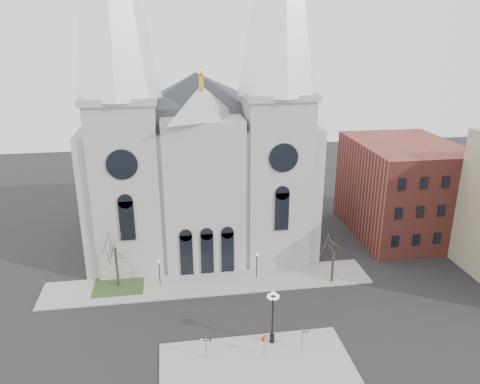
{
  "coord_description": "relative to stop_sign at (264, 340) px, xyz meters",
  "views": [
    {
      "loc": [
        -4.0,
        -39.45,
        30.09
      ],
      "look_at": [
        3.35,
        8.0,
        12.88
      ],
      "focal_mm": 35.0,
      "sensor_mm": 36.0,
      "label": 1
    }
  ],
  "objects": [
    {
      "name": "bg_building_brick",
      "position": [
        26.01,
        25.13,
        5.2
      ],
      "size": [
        14.0,
        18.0,
        14.0
      ],
      "primitive_type": "cube",
      "color": "brown",
      "rests_on": "ground"
    },
    {
      "name": "stop_sign",
      "position": [
        0.0,
        0.0,
        0.0
      ],
      "size": [
        0.83,
        0.11,
        2.31
      ],
      "rotation": [
        0.0,
        0.0,
        -0.09
      ],
      "color": "slate",
      "rests_on": "sidewalk_near"
    },
    {
      "name": "cathedral",
      "position": [
        -3.99,
        25.99,
        16.68
      ],
      "size": [
        33.0,
        26.66,
        54.0
      ],
      "color": "#9D9992",
      "rests_on": "ground"
    },
    {
      "name": "ped_lamp_left",
      "position": [
        -9.99,
        14.63,
        0.53
      ],
      "size": [
        0.32,
        0.32,
        3.26
      ],
      "color": "black",
      "rests_on": "sidewalk_far"
    },
    {
      "name": "ground",
      "position": [
        -3.99,
        3.13,
        -1.8
      ],
      "size": [
        160.0,
        160.0,
        0.0
      ],
      "primitive_type": "plane",
      "color": "black",
      "rests_on": "ground"
    },
    {
      "name": "grass_patch",
      "position": [
        -14.99,
        15.13,
        -1.71
      ],
      "size": [
        6.0,
        5.0,
        0.18
      ],
      "primitive_type": "cube",
      "color": "#283F1B",
      "rests_on": "ground"
    },
    {
      "name": "globe_lamp",
      "position": [
        1.14,
        1.72,
        2.0
      ],
      "size": [
        1.33,
        1.33,
        5.83
      ],
      "rotation": [
        0.0,
        0.0,
        0.06
      ],
      "color": "black",
      "rests_on": "sidewalk_near"
    },
    {
      "name": "tree_right",
      "position": [
        11.01,
        12.13,
        2.67
      ],
      "size": [
        3.2,
        3.2,
        6.0
      ],
      "color": "black",
      "rests_on": "ground"
    },
    {
      "name": "street_name_sign",
      "position": [
        3.83,
        0.11,
        -0.24
      ],
      "size": [
        0.77,
        0.11,
        2.42
      ],
      "rotation": [
        0.0,
        0.0,
        0.06
      ],
      "color": "slate",
      "rests_on": "sidewalk_near"
    },
    {
      "name": "one_way_sign",
      "position": [
        -5.56,
        0.44,
        -0.08
      ],
      "size": [
        1.01,
        0.29,
        2.36
      ],
      "rotation": [
        0.0,
        0.0,
        -0.25
      ],
      "color": "slate",
      "rests_on": "sidewalk_near"
    },
    {
      "name": "sidewalk_near",
      "position": [
        -0.99,
        -1.87,
        -1.73
      ],
      "size": [
        18.0,
        10.0,
        0.14
      ],
      "primitive_type": "cube",
      "color": "gray",
      "rests_on": "ground"
    },
    {
      "name": "ped_lamp_right",
      "position": [
        2.01,
        14.63,
        0.53
      ],
      "size": [
        0.32,
        0.32,
        3.26
      ],
      "color": "black",
      "rests_on": "sidewalk_far"
    },
    {
      "name": "sidewalk_far",
      "position": [
        -3.99,
        14.13,
        -1.73
      ],
      "size": [
        40.0,
        6.0,
        0.14
      ],
      "primitive_type": "cube",
      "color": "gray",
      "rests_on": "ground"
    },
    {
      "name": "tree_left",
      "position": [
        -14.99,
        15.13,
        3.79
      ],
      "size": [
        3.2,
        3.2,
        7.5
      ],
      "color": "black",
      "rests_on": "ground"
    }
  ]
}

